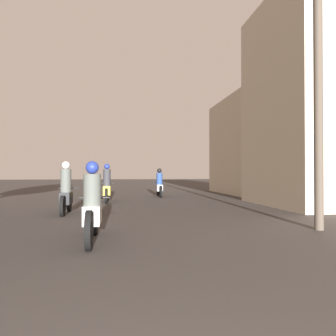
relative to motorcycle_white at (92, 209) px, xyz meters
name	(u,v)px	position (x,y,z in m)	size (l,w,h in m)	color
motorcycle_white	(92,209)	(0.00, 0.00, 0.00)	(0.60, 2.06, 1.50)	black
motorcycle_black	(66,193)	(-1.14, 4.29, 0.04)	(0.60, 1.87, 1.63)	black
motorcycle_yellow	(107,187)	(-0.04, 8.21, 0.05)	(0.60, 2.00, 1.66)	black
motorcycle_silver	(159,185)	(2.57, 10.89, 0.00)	(0.60, 1.94, 1.50)	black
building_right_near	(325,103)	(8.50, 5.56, 3.39)	(4.88, 5.22, 8.01)	beige
building_right_far	(261,147)	(9.06, 12.74, 2.25)	(4.69, 6.43, 5.71)	beige
utility_pole_near	(318,63)	(4.92, 0.54, 3.14)	(1.60, 0.20, 7.17)	#4C4238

